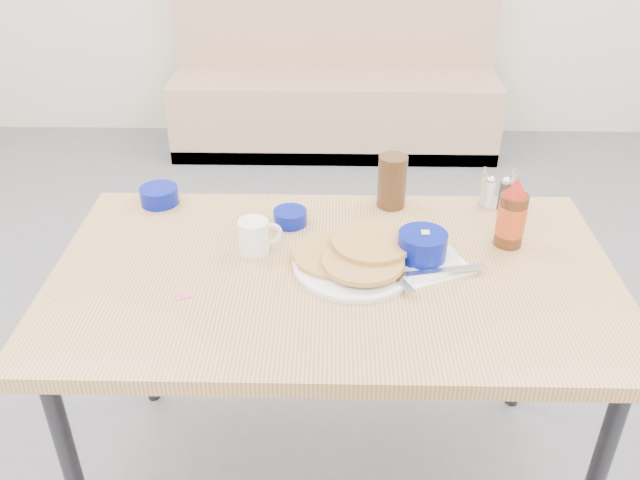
{
  "coord_description": "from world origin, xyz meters",
  "views": [
    {
      "loc": [
        -0.01,
        -1.14,
        1.71
      ],
      "look_at": [
        -0.04,
        0.3,
        0.82
      ],
      "focal_mm": 38.0,
      "sensor_mm": 36.0,
      "label": 1
    }
  ],
  "objects_px": {
    "booth_bench": "(335,89)",
    "butter_bowl": "(290,217)",
    "pancake_plate": "(356,259)",
    "creamer_bowl": "(159,196)",
    "coffee_mug": "(255,236)",
    "condiment_caddy": "(496,194)",
    "grits_setting": "(422,250)",
    "syrup_bottle": "(512,216)",
    "dining_table": "(334,291)",
    "amber_tumbler": "(392,181)"
  },
  "relations": [
    {
      "from": "grits_setting",
      "to": "syrup_bottle",
      "type": "bearing_deg",
      "value": 21.1
    },
    {
      "from": "dining_table",
      "to": "butter_bowl",
      "type": "distance_m",
      "value": 0.27
    },
    {
      "from": "booth_bench",
      "to": "syrup_bottle",
      "type": "bearing_deg",
      "value": -79.23
    },
    {
      "from": "booth_bench",
      "to": "condiment_caddy",
      "type": "bearing_deg",
      "value": -78.04
    },
    {
      "from": "butter_bowl",
      "to": "syrup_bottle",
      "type": "bearing_deg",
      "value": -9.16
    },
    {
      "from": "dining_table",
      "to": "creamer_bowl",
      "type": "bearing_deg",
      "value": 146.3
    },
    {
      "from": "booth_bench",
      "to": "creamer_bowl",
      "type": "xyz_separation_m",
      "value": [
        -0.51,
        -2.19,
        0.43
      ]
    },
    {
      "from": "pancake_plate",
      "to": "condiment_caddy",
      "type": "xyz_separation_m",
      "value": [
        0.41,
        0.32,
        0.02
      ]
    },
    {
      "from": "amber_tumbler",
      "to": "condiment_caddy",
      "type": "height_order",
      "value": "amber_tumbler"
    },
    {
      "from": "booth_bench",
      "to": "condiment_caddy",
      "type": "distance_m",
      "value": 2.29
    },
    {
      "from": "condiment_caddy",
      "to": "creamer_bowl",
      "type": "bearing_deg",
      "value": -175.76
    },
    {
      "from": "coffee_mug",
      "to": "condiment_caddy",
      "type": "bearing_deg",
      "value": 20.76
    },
    {
      "from": "creamer_bowl",
      "to": "condiment_caddy",
      "type": "xyz_separation_m",
      "value": [
        0.97,
        0.0,
        0.02
      ]
    },
    {
      "from": "creamer_bowl",
      "to": "syrup_bottle",
      "type": "distance_m",
      "value": 0.99
    },
    {
      "from": "coffee_mug",
      "to": "butter_bowl",
      "type": "distance_m",
      "value": 0.16
    },
    {
      "from": "dining_table",
      "to": "grits_setting",
      "type": "xyz_separation_m",
      "value": [
        0.22,
        0.04,
        0.1
      ]
    },
    {
      "from": "dining_table",
      "to": "condiment_caddy",
      "type": "bearing_deg",
      "value": 36.19
    },
    {
      "from": "booth_bench",
      "to": "grits_setting",
      "type": "xyz_separation_m",
      "value": [
        0.22,
        -2.49,
        0.45
      ]
    },
    {
      "from": "grits_setting",
      "to": "amber_tumbler",
      "type": "bearing_deg",
      "value": 100.88
    },
    {
      "from": "dining_table",
      "to": "syrup_bottle",
      "type": "bearing_deg",
      "value": 16.37
    },
    {
      "from": "dining_table",
      "to": "condiment_caddy",
      "type": "height_order",
      "value": "condiment_caddy"
    },
    {
      "from": "grits_setting",
      "to": "amber_tumbler",
      "type": "height_order",
      "value": "amber_tumbler"
    },
    {
      "from": "booth_bench",
      "to": "butter_bowl",
      "type": "bearing_deg",
      "value": -93.03
    },
    {
      "from": "coffee_mug",
      "to": "butter_bowl",
      "type": "bearing_deg",
      "value": 60.0
    },
    {
      "from": "grits_setting",
      "to": "amber_tumbler",
      "type": "relative_size",
      "value": 1.86
    },
    {
      "from": "pancake_plate",
      "to": "coffee_mug",
      "type": "relative_size",
      "value": 2.69
    },
    {
      "from": "creamer_bowl",
      "to": "butter_bowl",
      "type": "bearing_deg",
      "value": -16.18
    },
    {
      "from": "pancake_plate",
      "to": "butter_bowl",
      "type": "height_order",
      "value": "pancake_plate"
    },
    {
      "from": "amber_tumbler",
      "to": "dining_table",
      "type": "bearing_deg",
      "value": -115.65
    },
    {
      "from": "coffee_mug",
      "to": "pancake_plate",
      "type": "bearing_deg",
      "value": -14.53
    },
    {
      "from": "booth_bench",
      "to": "creamer_bowl",
      "type": "bearing_deg",
      "value": -103.08
    },
    {
      "from": "booth_bench",
      "to": "condiment_caddy",
      "type": "height_order",
      "value": "booth_bench"
    },
    {
      "from": "grits_setting",
      "to": "creamer_bowl",
      "type": "distance_m",
      "value": 0.79
    },
    {
      "from": "condiment_caddy",
      "to": "syrup_bottle",
      "type": "bearing_deg",
      "value": -88.03
    },
    {
      "from": "condiment_caddy",
      "to": "butter_bowl",
      "type": "bearing_deg",
      "value": -164.9
    },
    {
      "from": "booth_bench",
      "to": "coffee_mug",
      "type": "distance_m",
      "value": 2.5
    },
    {
      "from": "grits_setting",
      "to": "butter_bowl",
      "type": "distance_m",
      "value": 0.39
    },
    {
      "from": "butter_bowl",
      "to": "amber_tumbler",
      "type": "bearing_deg",
      "value": 21.54
    },
    {
      "from": "pancake_plate",
      "to": "creamer_bowl",
      "type": "relative_size",
      "value": 2.78
    },
    {
      "from": "booth_bench",
      "to": "grits_setting",
      "type": "relative_size",
      "value": 6.62
    },
    {
      "from": "condiment_caddy",
      "to": "dining_table",
      "type": "bearing_deg",
      "value": -139.57
    },
    {
      "from": "amber_tumbler",
      "to": "booth_bench",
      "type": "bearing_deg",
      "value": 94.26
    },
    {
      "from": "coffee_mug",
      "to": "butter_bowl",
      "type": "xyz_separation_m",
      "value": [
        0.08,
        0.14,
        -0.03
      ]
    },
    {
      "from": "dining_table",
      "to": "creamer_bowl",
      "type": "xyz_separation_m",
      "value": [
        -0.51,
        0.34,
        0.09
      ]
    },
    {
      "from": "dining_table",
      "to": "condiment_caddy",
      "type": "distance_m",
      "value": 0.58
    },
    {
      "from": "pancake_plate",
      "to": "condiment_caddy",
      "type": "bearing_deg",
      "value": 37.83
    },
    {
      "from": "creamer_bowl",
      "to": "condiment_caddy",
      "type": "height_order",
      "value": "condiment_caddy"
    },
    {
      "from": "creamer_bowl",
      "to": "butter_bowl",
      "type": "height_order",
      "value": "creamer_bowl"
    },
    {
      "from": "condiment_caddy",
      "to": "syrup_bottle",
      "type": "distance_m",
      "value": 0.21
    },
    {
      "from": "amber_tumbler",
      "to": "butter_bowl",
      "type": "bearing_deg",
      "value": -158.46
    }
  ]
}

